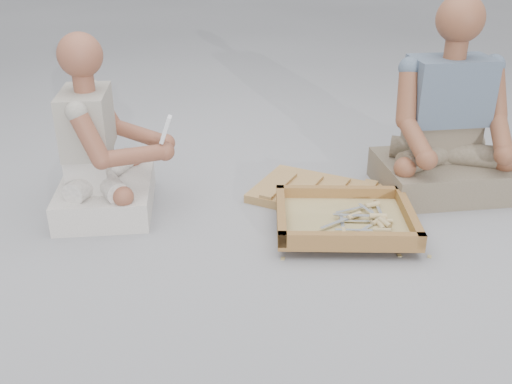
% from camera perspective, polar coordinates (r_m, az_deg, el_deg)
% --- Properties ---
extents(ground, '(60.00, 60.00, 0.00)m').
position_cam_1_polar(ground, '(2.13, -1.07, -8.45)').
color(ground, '#95959B').
rests_on(ground, ground).
extents(carved_panel, '(0.69, 0.53, 0.04)m').
position_cam_1_polar(carved_panel, '(2.71, 6.51, -0.26)').
color(carved_panel, olive).
rests_on(carved_panel, ground).
extents(tool_tray, '(0.65, 0.56, 0.07)m').
position_cam_1_polar(tool_tray, '(2.41, 8.84, -2.65)').
color(tool_tray, brown).
rests_on(tool_tray, carved_panel).
extents(chisel_0, '(0.09, 0.21, 0.02)m').
position_cam_1_polar(chisel_0, '(2.39, 12.20, -3.02)').
color(chisel_0, silver).
rests_on(chisel_0, tool_tray).
extents(chisel_1, '(0.07, 0.22, 0.02)m').
position_cam_1_polar(chisel_1, '(2.42, 12.59, -2.56)').
color(chisel_1, silver).
rests_on(chisel_1, tool_tray).
extents(chisel_2, '(0.06, 0.22, 0.02)m').
position_cam_1_polar(chisel_2, '(2.31, 8.75, -3.82)').
color(chisel_2, silver).
rests_on(chisel_2, tool_tray).
extents(chisel_3, '(0.16, 0.18, 0.02)m').
position_cam_1_polar(chisel_3, '(2.40, 9.40, -2.49)').
color(chisel_3, silver).
rests_on(chisel_3, tool_tray).
extents(chisel_4, '(0.13, 0.20, 0.02)m').
position_cam_1_polar(chisel_4, '(2.39, 11.77, -3.05)').
color(chisel_4, silver).
rests_on(chisel_4, tool_tray).
extents(chisel_5, '(0.18, 0.15, 0.02)m').
position_cam_1_polar(chisel_5, '(2.50, 11.14, -1.35)').
color(chisel_5, silver).
rests_on(chisel_5, tool_tray).
extents(chisel_6, '(0.22, 0.06, 0.02)m').
position_cam_1_polar(chisel_6, '(2.40, 12.14, -2.88)').
color(chisel_6, silver).
rests_on(chisel_6, tool_tray).
extents(chisel_7, '(0.22, 0.06, 0.02)m').
position_cam_1_polar(chisel_7, '(2.41, 11.59, -2.33)').
color(chisel_7, silver).
rests_on(chisel_7, tool_tray).
extents(chisel_8, '(0.22, 0.06, 0.02)m').
position_cam_1_polar(chisel_8, '(2.32, 11.93, -3.79)').
color(chisel_8, silver).
rests_on(chisel_8, tool_tray).
extents(chisel_9, '(0.15, 0.19, 0.02)m').
position_cam_1_polar(chisel_9, '(2.38, 12.45, -2.78)').
color(chisel_9, silver).
rests_on(chisel_9, tool_tray).
extents(wood_chip_0, '(0.02, 0.02, 0.00)m').
position_cam_1_polar(wood_chip_0, '(2.42, 6.46, -4.04)').
color(wood_chip_0, tan).
rests_on(wood_chip_0, ground).
extents(wood_chip_1, '(0.02, 0.02, 0.00)m').
position_cam_1_polar(wood_chip_1, '(2.56, 3.33, -2.22)').
color(wood_chip_1, tan).
rests_on(wood_chip_1, ground).
extents(wood_chip_2, '(0.02, 0.02, 0.00)m').
position_cam_1_polar(wood_chip_2, '(2.73, 15.99, -1.32)').
color(wood_chip_2, tan).
rests_on(wood_chip_2, ground).
extents(wood_chip_3, '(0.02, 0.02, 0.00)m').
position_cam_1_polar(wood_chip_3, '(2.39, 9.77, -4.71)').
color(wood_chip_3, tan).
rests_on(wood_chip_3, ground).
extents(wood_chip_4, '(0.02, 0.02, 0.00)m').
position_cam_1_polar(wood_chip_4, '(2.68, 11.10, -1.37)').
color(wood_chip_4, tan).
rests_on(wood_chip_4, ground).
extents(wood_chip_5, '(0.02, 0.02, 0.00)m').
position_cam_1_polar(wood_chip_5, '(2.23, 2.70, -6.67)').
color(wood_chip_5, tan).
rests_on(wood_chip_5, ground).
extents(wood_chip_6, '(0.02, 0.02, 0.00)m').
position_cam_1_polar(wood_chip_6, '(2.39, 13.48, -5.07)').
color(wood_chip_6, tan).
rests_on(wood_chip_6, ground).
extents(wood_chip_7, '(0.02, 0.02, 0.00)m').
position_cam_1_polar(wood_chip_7, '(2.44, 4.62, -3.74)').
color(wood_chip_7, tan).
rests_on(wood_chip_7, ground).
extents(wood_chip_8, '(0.02, 0.02, 0.00)m').
position_cam_1_polar(wood_chip_8, '(2.68, 2.05, -0.83)').
color(wood_chip_8, tan).
rests_on(wood_chip_8, ground).
extents(wood_chip_9, '(0.02, 0.02, 0.00)m').
position_cam_1_polar(wood_chip_9, '(2.35, 16.96, -6.19)').
color(wood_chip_9, tan).
rests_on(wood_chip_9, ground).
extents(wood_chip_10, '(0.02, 0.02, 0.00)m').
position_cam_1_polar(wood_chip_10, '(2.56, 5.80, -2.26)').
color(wood_chip_10, tan).
rests_on(wood_chip_10, ground).
extents(wood_chip_11, '(0.02, 0.02, 0.00)m').
position_cam_1_polar(wood_chip_11, '(2.32, 14.16, -6.16)').
color(wood_chip_11, tan).
rests_on(wood_chip_11, ground).
extents(wood_chip_12, '(0.02, 0.02, 0.00)m').
position_cam_1_polar(wood_chip_12, '(2.55, 12.26, -2.90)').
color(wood_chip_12, tan).
rests_on(wood_chip_12, ground).
extents(wood_chip_13, '(0.02, 0.02, 0.00)m').
position_cam_1_polar(wood_chip_13, '(2.38, 15.30, -5.47)').
color(wood_chip_13, tan).
rests_on(wood_chip_13, ground).
extents(craftsman, '(0.60, 0.61, 0.79)m').
position_cam_1_polar(craftsman, '(2.59, -15.30, 3.72)').
color(craftsman, silver).
rests_on(craftsman, ground).
extents(companion, '(0.71, 0.64, 0.91)m').
position_cam_1_polar(companion, '(2.83, 18.51, 5.91)').
color(companion, '#786857').
rests_on(companion, ground).
extents(mobile_phone, '(0.07, 0.06, 0.12)m').
position_cam_1_polar(mobile_phone, '(2.46, -9.02, 6.21)').
color(mobile_phone, silver).
rests_on(mobile_phone, craftsman).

